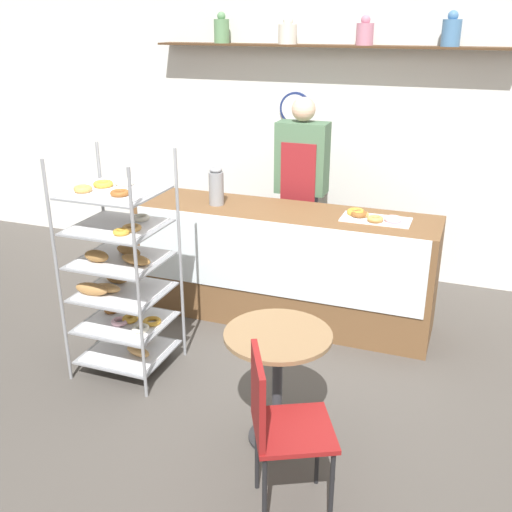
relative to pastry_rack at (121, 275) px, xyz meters
The scene contains 9 objects.
ground_plane 1.08m from the pastry_rack, ahead, with size 14.00×14.00×0.00m, color #4C4742.
back_wall 2.58m from the pastry_rack, 71.27° to the left, with size 10.00×0.30×2.70m.
display_counter 1.40m from the pastry_rack, 54.44° to the left, with size 2.40×0.62×0.94m.
pastry_rack is the anchor object (origin of this frame).
person_worker 1.88m from the pastry_rack, 65.85° to the left, with size 0.44×0.23×1.74m.
cafe_table 1.32m from the pastry_rack, 16.89° to the right, with size 0.61×0.61×0.71m.
cafe_chair 1.70m from the pastry_rack, 32.61° to the right, with size 0.51×0.51×0.90m.
coffee_carafe 1.17m from the pastry_rack, 78.07° to the left, with size 0.12×0.12×0.31m.
donut_tray_counter 1.88m from the pastry_rack, 37.56° to the left, with size 0.51×0.25×0.05m.
Camera 1 is at (1.37, -3.29, 2.35)m, focal length 42.00 mm.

